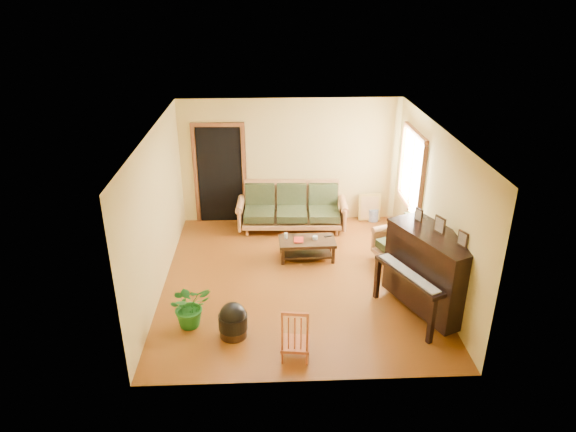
{
  "coord_description": "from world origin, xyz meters",
  "views": [
    {
      "loc": [
        -0.48,
        -7.59,
        4.63
      ],
      "look_at": [
        -0.14,
        0.2,
        1.1
      ],
      "focal_mm": 32.0,
      "sensor_mm": 36.0,
      "label": 1
    }
  ],
  "objects_px": {
    "red_chair": "(296,331)",
    "footstool": "(233,324)",
    "coffee_table": "(307,249)",
    "armchair": "(402,241)",
    "sofa": "(292,208)",
    "ceramic_crock": "(373,215)",
    "piano": "(431,273)",
    "potted_plant": "(190,305)"
  },
  "relations": [
    {
      "from": "coffee_table",
      "to": "armchair",
      "type": "relative_size",
      "value": 1.13
    },
    {
      "from": "piano",
      "to": "ceramic_crock",
      "type": "height_order",
      "value": "piano"
    },
    {
      "from": "armchair",
      "to": "footstool",
      "type": "height_order",
      "value": "armchair"
    },
    {
      "from": "sofa",
      "to": "red_chair",
      "type": "bearing_deg",
      "value": -89.95
    },
    {
      "from": "footstool",
      "to": "red_chair",
      "type": "relative_size",
      "value": 0.51
    },
    {
      "from": "sofa",
      "to": "potted_plant",
      "type": "height_order",
      "value": "sofa"
    },
    {
      "from": "armchair",
      "to": "potted_plant",
      "type": "relative_size",
      "value": 1.33
    },
    {
      "from": "armchair",
      "to": "footstool",
      "type": "bearing_deg",
      "value": -168.8
    },
    {
      "from": "red_chair",
      "to": "potted_plant",
      "type": "relative_size",
      "value": 1.2
    },
    {
      "from": "potted_plant",
      "to": "red_chair",
      "type": "bearing_deg",
      "value": -27.12
    },
    {
      "from": "ceramic_crock",
      "to": "sofa",
      "type": "bearing_deg",
      "value": -170.26
    },
    {
      "from": "footstool",
      "to": "potted_plant",
      "type": "height_order",
      "value": "potted_plant"
    },
    {
      "from": "red_chair",
      "to": "footstool",
      "type": "bearing_deg",
      "value": 157.64
    },
    {
      "from": "armchair",
      "to": "potted_plant",
      "type": "bearing_deg",
      "value": -177.46
    },
    {
      "from": "coffee_table",
      "to": "footstool",
      "type": "height_order",
      "value": "footstool"
    },
    {
      "from": "piano",
      "to": "ceramic_crock",
      "type": "distance_m",
      "value": 3.37
    },
    {
      "from": "coffee_table",
      "to": "piano",
      "type": "bearing_deg",
      "value": -45.4
    },
    {
      "from": "sofa",
      "to": "footstool",
      "type": "height_order",
      "value": "sofa"
    },
    {
      "from": "sofa",
      "to": "coffee_table",
      "type": "height_order",
      "value": "sofa"
    },
    {
      "from": "ceramic_crock",
      "to": "potted_plant",
      "type": "xyz_separation_m",
      "value": [
        -3.42,
        -3.54,
        0.21
      ]
    },
    {
      "from": "armchair",
      "to": "piano",
      "type": "xyz_separation_m",
      "value": [
        0.05,
        -1.46,
        0.21
      ]
    },
    {
      "from": "footstool",
      "to": "ceramic_crock",
      "type": "bearing_deg",
      "value": 54.01
    },
    {
      "from": "sofa",
      "to": "coffee_table",
      "type": "xyz_separation_m",
      "value": [
        0.22,
        -1.27,
        -0.28
      ]
    },
    {
      "from": "footstool",
      "to": "potted_plant",
      "type": "distance_m",
      "value": 0.71
    },
    {
      "from": "sofa",
      "to": "piano",
      "type": "distance_m",
      "value": 3.6
    },
    {
      "from": "ceramic_crock",
      "to": "potted_plant",
      "type": "relative_size",
      "value": 0.39
    },
    {
      "from": "coffee_table",
      "to": "potted_plant",
      "type": "distance_m",
      "value": 2.72
    },
    {
      "from": "coffee_table",
      "to": "armchair",
      "type": "bearing_deg",
      "value": -9.81
    },
    {
      "from": "sofa",
      "to": "armchair",
      "type": "bearing_deg",
      "value": -37.27
    },
    {
      "from": "sofa",
      "to": "ceramic_crock",
      "type": "bearing_deg",
      "value": 11.95
    },
    {
      "from": "armchair",
      "to": "piano",
      "type": "relative_size",
      "value": 0.6
    },
    {
      "from": "coffee_table",
      "to": "ceramic_crock",
      "type": "distance_m",
      "value": 2.2
    },
    {
      "from": "coffee_table",
      "to": "piano",
      "type": "relative_size",
      "value": 0.68
    },
    {
      "from": "footstool",
      "to": "potted_plant",
      "type": "xyz_separation_m",
      "value": [
        -0.64,
        0.28,
        0.14
      ]
    },
    {
      "from": "coffee_table",
      "to": "ceramic_crock",
      "type": "relative_size",
      "value": 3.87
    },
    {
      "from": "armchair",
      "to": "footstool",
      "type": "distance_m",
      "value": 3.52
    },
    {
      "from": "red_chair",
      "to": "ceramic_crock",
      "type": "distance_m",
      "value": 4.73
    },
    {
      "from": "footstool",
      "to": "potted_plant",
      "type": "bearing_deg",
      "value": 156.28
    },
    {
      "from": "armchair",
      "to": "ceramic_crock",
      "type": "height_order",
      "value": "armchair"
    },
    {
      "from": "sofa",
      "to": "footstool",
      "type": "distance_m",
      "value": 3.68
    },
    {
      "from": "sofa",
      "to": "coffee_table",
      "type": "distance_m",
      "value": 1.32
    },
    {
      "from": "armchair",
      "to": "footstool",
      "type": "relative_size",
      "value": 2.17
    }
  ]
}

